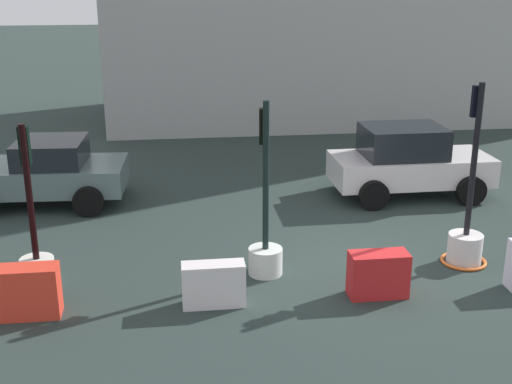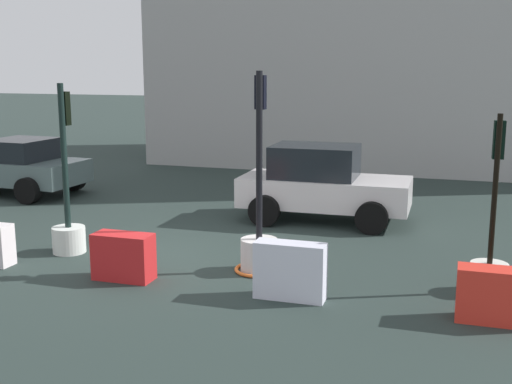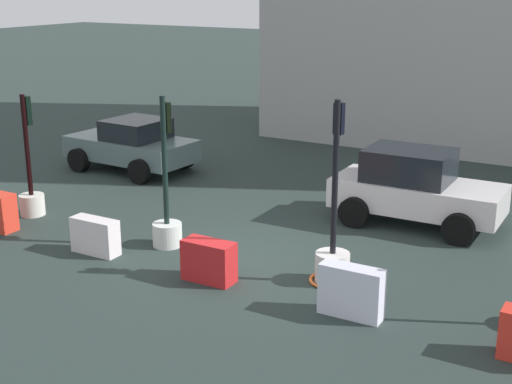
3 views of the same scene
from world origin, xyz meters
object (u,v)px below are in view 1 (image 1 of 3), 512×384
traffic_light_0 (36,251)px  construction_barrier_1 (214,284)px  car_grey_saloon (45,172)px  car_white_van (408,162)px  construction_barrier_2 (378,274)px  traffic_light_1 (265,240)px  traffic_light_2 (466,235)px  construction_barrier_0 (24,292)px

traffic_light_0 → construction_barrier_1: size_ratio=2.79×
construction_barrier_1 → car_grey_saloon: car_grey_saloon is taller
car_white_van → construction_barrier_2: bearing=-114.2°
traffic_light_0 → traffic_light_1: bearing=-0.8°
construction_barrier_1 → traffic_light_2: bearing=12.7°
traffic_light_1 → construction_barrier_1: size_ratio=3.07×
traffic_light_1 → construction_barrier_1: (-1.04, -1.13, -0.30)m
car_grey_saloon → car_white_van: bearing=-3.6°
traffic_light_0 → construction_barrier_2: 6.09m
traffic_light_0 → traffic_light_2: (8.05, -0.07, -0.07)m
car_white_van → traffic_light_2: bearing=-93.7°
traffic_light_0 → construction_barrier_0: (0.01, -1.18, -0.21)m
traffic_light_2 → construction_barrier_1: 5.08m
construction_barrier_0 → car_white_van: car_white_van is taller
traffic_light_1 → car_grey_saloon: (-4.73, 4.63, 0.10)m
construction_barrier_0 → traffic_light_0: bearing=90.5°
construction_barrier_2 → car_white_van: size_ratio=0.26×
construction_barrier_2 → traffic_light_2: bearing=28.4°
construction_barrier_2 → car_white_van: car_white_van is taller
traffic_light_0 → car_grey_saloon: 4.61m
traffic_light_0 → traffic_light_1: traffic_light_1 is taller
traffic_light_0 → construction_barrier_1: (3.10, -1.19, -0.27)m
traffic_light_1 → traffic_light_2: bearing=-0.2°
traffic_light_0 → construction_barrier_2: bearing=-11.3°
traffic_light_1 → construction_barrier_0: 4.29m
traffic_light_1 → construction_barrier_1: 1.57m
car_grey_saloon → car_white_van: (8.90, -0.55, 0.10)m
construction_barrier_1 → construction_barrier_0: bearing=179.9°
traffic_light_1 → car_grey_saloon: size_ratio=0.82×
traffic_light_2 → construction_barrier_2: (-2.08, -1.12, -0.18)m
traffic_light_0 → traffic_light_1: size_ratio=0.91×
traffic_light_0 → car_grey_saloon: (-0.58, 4.58, 0.13)m
traffic_light_2 → construction_barrier_0: bearing=-172.1°
traffic_light_1 → construction_barrier_0: (-4.13, -1.12, -0.24)m
traffic_light_1 → traffic_light_2: size_ratio=0.93×
traffic_light_2 → car_white_van: traffic_light_2 is taller
traffic_light_0 → traffic_light_2: 8.05m
construction_barrier_1 → car_grey_saloon: size_ratio=0.27×
traffic_light_1 → construction_barrier_2: (1.83, -1.14, -0.28)m
car_grey_saloon → construction_barrier_2: bearing=-41.4°
traffic_light_2 → car_grey_saloon: traffic_light_2 is taller
traffic_light_2 → car_grey_saloon: size_ratio=0.88×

